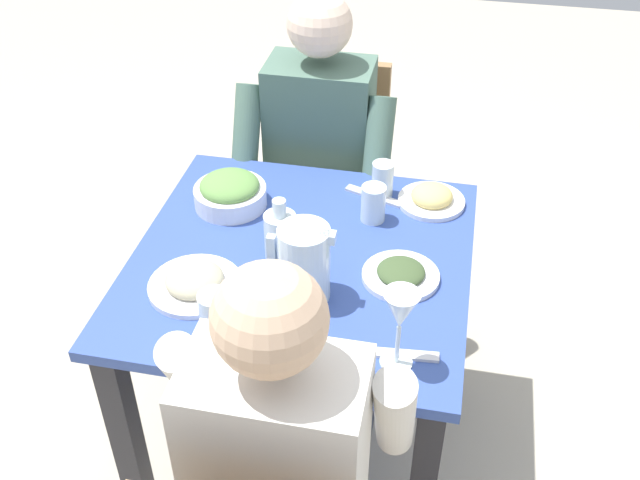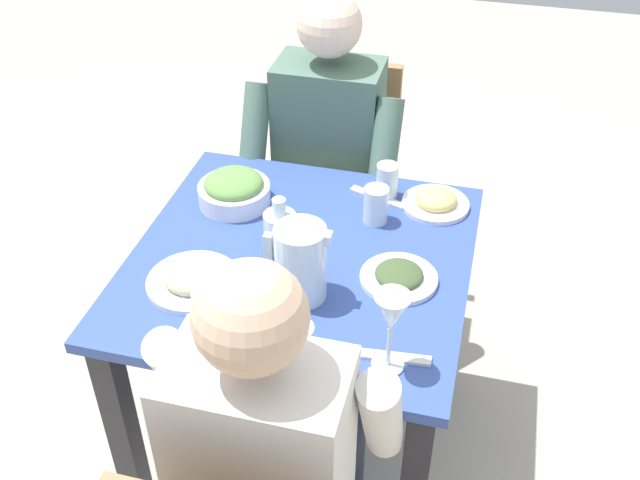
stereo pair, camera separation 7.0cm
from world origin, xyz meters
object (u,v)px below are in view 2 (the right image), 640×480
salad_bowl (234,190)px  dining_table (301,296)px  plate_fries (436,201)px  wine_glass (391,317)px  plate_dolmas (399,276)px  chair_near (336,177)px  oil_carafe (280,235)px  water_glass_far_right (376,205)px  water_pitcher (300,262)px  water_glass_far_left (387,181)px  plate_beans (193,278)px  diner_far (278,445)px  water_glass_near_left (297,343)px  water_glass_center (210,311)px  diner_near (321,172)px

salad_bowl → dining_table: bearing=142.2°
plate_fries → wine_glass: (0.02, 0.61, 0.12)m
plate_fries → plate_dolmas: (0.04, 0.33, -0.01)m
plate_dolmas → wine_glass: bearing=94.8°
chair_near → oil_carafe: bearing=92.0°
water_glass_far_right → chair_near: bearing=-66.2°
water_pitcher → plate_dolmas: 0.25m
water_glass_far_left → wine_glass: (-0.12, 0.63, 0.09)m
water_pitcher → plate_beans: size_ratio=0.85×
dining_table → diner_far: size_ratio=0.71×
water_glass_near_left → water_glass_center: bearing=-10.9°
water_glass_far_left → plate_beans: bearing=51.8°
plate_fries → chair_near: bearing=-47.6°
plate_dolmas → water_glass_far_left: 0.36m
water_pitcher → water_glass_center: water_pitcher is taller
water_glass_far_right → water_glass_far_left: (-0.01, -0.12, -0.00)m
dining_table → water_glass_far_right: size_ratio=8.26×
diner_near → oil_carafe: diner_near is taller
dining_table → water_glass_far_left: bearing=-116.6°
chair_near → salad_bowl: chair_near is taller
chair_near → plate_beans: (0.14, 0.87, 0.24)m
water_glass_near_left → dining_table: bearing=-75.6°
water_pitcher → plate_dolmas: bearing=-154.0°
chair_near → oil_carafe: size_ratio=5.43×
plate_beans → wine_glass: (-0.50, 0.14, 0.12)m
plate_beans → water_glass_far_right: 0.52m
plate_fries → water_glass_center: size_ratio=1.65×
oil_carafe → plate_fries: bearing=-139.3°
water_pitcher → salad_bowl: size_ratio=0.97×
diner_far → plate_beans: diner_far is taller
diner_near → water_glass_center: (0.04, 0.80, 0.13)m
salad_bowl → oil_carafe: size_ratio=1.19×
chair_near → wine_glass: 1.14m
water_pitcher → salad_bowl: (0.28, -0.32, -0.05)m
wine_glass → oil_carafe: 0.46m
oil_carafe → chair_near: bearing=-88.0°
diner_far → oil_carafe: (0.14, -0.51, 0.13)m
salad_bowl → plate_fries: bearing=-167.7°
plate_fries → diner_near: bearing=-28.6°
chair_near → water_glass_far_right: 0.62m
diner_far → dining_table: bearing=-79.7°
diner_far → plate_dolmas: size_ratio=6.35×
salad_bowl → plate_beans: salad_bowl is taller
diner_near → plate_beans: diner_near is taller
diner_near → plate_dolmas: size_ratio=6.35×
diner_near → salad_bowl: (0.16, 0.32, 0.12)m
diner_near → plate_beans: size_ratio=5.31×
diner_near → chair_near: bearing=-90.0°
diner_far → salad_bowl: diner_far is taller
wine_glass → plate_beans: bearing=-16.3°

